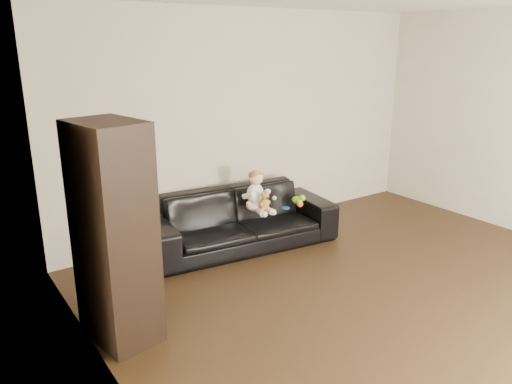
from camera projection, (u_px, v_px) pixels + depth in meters
floor at (436, 318)px, 4.20m from camera, size 5.50×5.50×0.00m
wall_back at (253, 122)px, 5.99m from camera, size 5.00×0.00×5.00m
wall_left at (147, 239)px, 2.47m from camera, size 0.00×5.50×5.50m
sofa at (239, 219)px, 5.60m from camera, size 2.23×1.08×0.63m
cabinet at (114, 235)px, 3.70m from camera, size 0.53×0.66×1.71m
shelf_item at (113, 185)px, 3.60m from camera, size 0.22×0.28×0.28m
baby at (257, 194)px, 5.50m from camera, size 0.33×0.40×0.46m
teddy_bear at (265, 201)px, 5.41m from camera, size 0.13×0.13×0.20m
toy_green at (297, 200)px, 5.80m from camera, size 0.14×0.16×0.09m
toy_rattle at (300, 204)px, 5.68m from camera, size 0.07×0.07×0.07m
toy_blue_disc at (286, 208)px, 5.65m from camera, size 0.11×0.11×0.01m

